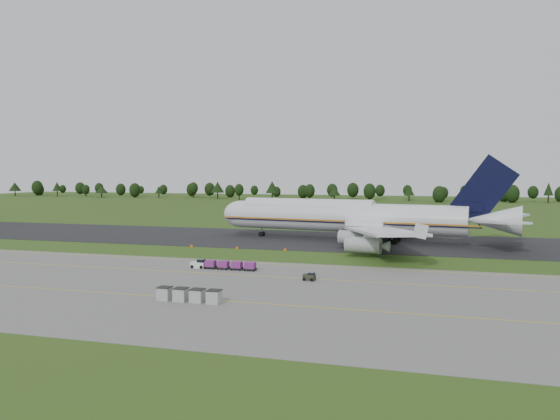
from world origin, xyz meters
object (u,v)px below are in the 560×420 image
(aircraft, at_px, (351,217))
(utility_cart, at_px, (309,277))
(uld_row, at_px, (189,295))
(baggage_train, at_px, (222,265))
(edge_markers, at_px, (237,248))

(aircraft, distance_m, utility_cart, 52.31)
(utility_cart, distance_m, uld_row, 22.03)
(baggage_train, bearing_deg, edge_markers, 104.18)
(baggage_train, bearing_deg, utility_cart, -18.38)
(edge_markers, bearing_deg, uld_row, -77.17)
(aircraft, xyz_separation_m, baggage_train, (-16.26, -46.29, -5.27))
(aircraft, bearing_deg, utility_cart, -88.96)
(aircraft, height_order, edge_markers, aircraft)
(baggage_train, bearing_deg, uld_row, -78.55)
(utility_cart, bearing_deg, aircraft, 91.04)
(utility_cart, xyz_separation_m, edge_markers, (-23.39, 30.20, -0.29))
(aircraft, distance_m, uld_row, 71.35)
(uld_row, xyz_separation_m, edge_markers, (-11.03, 48.43, -0.69))
(uld_row, bearing_deg, aircraft, 80.77)
(baggage_train, xyz_separation_m, edge_markers, (-6.18, 24.48, -0.58))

